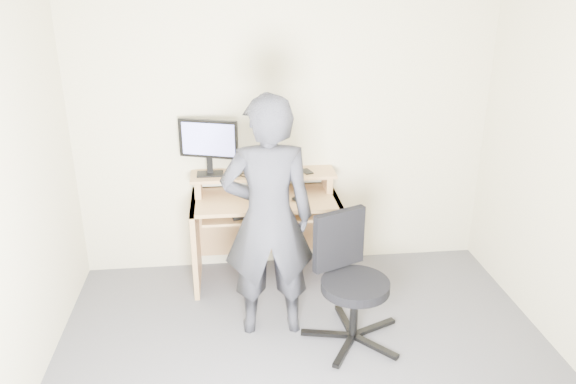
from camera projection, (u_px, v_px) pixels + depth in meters
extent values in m
cube|color=beige|center=(285.00, 128.00, 4.70)|extent=(3.50, 0.02, 2.50)
cube|color=tan|center=(196.00, 242.00, 4.66)|extent=(0.04, 0.60, 0.75)
cube|color=tan|center=(333.00, 235.00, 4.78)|extent=(0.04, 0.60, 0.75)
cube|color=tan|center=(265.00, 199.00, 4.59)|extent=(1.20, 0.60, 0.03)
cube|color=tan|center=(266.00, 214.00, 4.55)|extent=(1.02, 0.38, 0.02)
cube|color=tan|center=(198.00, 185.00, 4.64)|extent=(0.05, 0.28, 0.15)
cube|color=tan|center=(327.00, 180.00, 4.75)|extent=(0.05, 0.28, 0.15)
cube|color=tan|center=(263.00, 174.00, 4.67)|extent=(1.20, 0.30, 0.02)
cube|color=tan|center=(263.00, 219.00, 4.97)|extent=(1.20, 0.03, 0.65)
cube|color=black|center=(210.00, 174.00, 4.62)|extent=(0.22, 0.14, 0.01)
cube|color=black|center=(210.00, 164.00, 4.61)|extent=(0.05, 0.04, 0.14)
cube|color=black|center=(208.00, 139.00, 4.50)|extent=(0.48, 0.19, 0.31)
cube|color=#9398FF|center=(208.00, 140.00, 4.48)|extent=(0.42, 0.14, 0.26)
cube|color=black|center=(268.00, 160.00, 4.65)|extent=(0.10, 0.14, 0.20)
cylinder|color=silver|center=(271.00, 162.00, 4.64)|extent=(0.09, 0.09, 0.18)
cube|color=black|center=(307.00, 171.00, 4.68)|extent=(0.10, 0.14, 0.01)
cube|color=black|center=(236.00, 174.00, 4.58)|extent=(0.05, 0.05, 0.03)
torus|color=silver|center=(246.00, 171.00, 4.69)|extent=(0.16, 0.16, 0.06)
cube|color=black|center=(259.00, 212.00, 4.53)|extent=(0.48, 0.26, 0.03)
ellipsoid|color=black|center=(298.00, 199.00, 4.51)|extent=(0.10, 0.07, 0.04)
cube|color=black|center=(374.00, 327.00, 4.12)|extent=(0.35, 0.19, 0.03)
cube|color=black|center=(345.00, 320.00, 4.20)|extent=(0.08, 0.37, 0.03)
cube|color=black|center=(326.00, 334.00, 4.05)|extent=(0.37, 0.12, 0.03)
cube|color=black|center=(344.00, 351.00, 3.87)|extent=(0.23, 0.34, 0.03)
cube|color=black|center=(375.00, 347.00, 3.91)|extent=(0.28, 0.30, 0.03)
cylinder|color=black|center=(354.00, 312.00, 3.95)|extent=(0.06, 0.06, 0.38)
cylinder|color=black|center=(355.00, 286.00, 3.88)|extent=(0.48, 0.48, 0.07)
cube|color=black|center=(339.00, 239.00, 3.95)|extent=(0.39, 0.21, 0.43)
imported|color=black|center=(268.00, 219.00, 3.87)|extent=(0.65, 0.43, 1.77)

